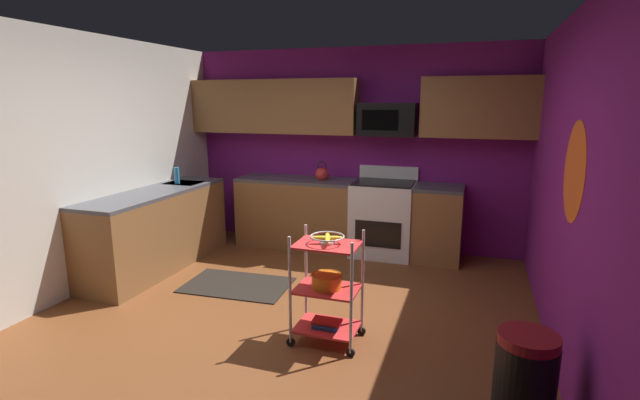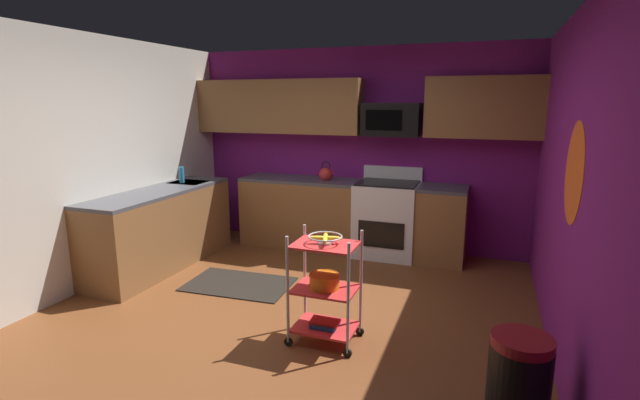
{
  "view_description": "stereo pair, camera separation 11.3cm",
  "coord_description": "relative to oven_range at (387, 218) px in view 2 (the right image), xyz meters",
  "views": [
    {
      "loc": [
        1.55,
        -3.54,
        1.93
      ],
      "look_at": [
        0.25,
        0.33,
        1.05
      ],
      "focal_mm": 26.03,
      "sensor_mm": 36.0,
      "label": 1
    },
    {
      "loc": [
        1.66,
        -3.5,
        1.93
      ],
      "look_at": [
        0.25,
        0.33,
        1.05
      ],
      "focal_mm": 26.03,
      "sensor_mm": 36.0,
      "label": 2
    }
  ],
  "objects": [
    {
      "name": "dish_soap_bottle",
      "position": [
        -2.44,
        -0.83,
        0.54
      ],
      "size": [
        0.06,
        0.06,
        0.2
      ],
      "primitive_type": "cylinder",
      "color": "#2D8CBF",
      "rests_on": "counter_run"
    },
    {
      "name": "trash_can",
      "position": [
        1.4,
        -3.04,
        -0.15
      ],
      "size": [
        0.34,
        0.42,
        0.66
      ],
      "color": "black",
      "rests_on": "ground"
    },
    {
      "name": "floor",
      "position": [
        -0.5,
        -2.1,
        -0.5
      ],
      "size": [
        4.4,
        4.8,
        0.04
      ],
      "primitive_type": "cube",
      "color": "brown",
      "rests_on": "ground"
    },
    {
      "name": "rolling_cart",
      "position": [
        -0.0,
        -2.33,
        -0.03
      ],
      "size": [
        0.56,
        0.38,
        0.91
      ],
      "color": "silver",
      "rests_on": "ground"
    },
    {
      "name": "upper_cabinets",
      "position": [
        -0.61,
        0.13,
        1.37
      ],
      "size": [
        4.4,
        0.33,
        0.7
      ],
      "color": "brown"
    },
    {
      "name": "floor_rug",
      "position": [
        -1.26,
        -1.53,
        -0.47
      ],
      "size": [
        1.14,
        0.76,
        0.01
      ],
      "primitive_type": "cube",
      "rotation": [
        0.0,
        0.0,
        0.06
      ],
      "color": "black",
      "rests_on": "ground"
    },
    {
      "name": "oven_range",
      "position": [
        0.0,
        0.0,
        0.0
      ],
      "size": [
        0.76,
        0.65,
        1.1
      ],
      "color": "white",
      "rests_on": "ground"
    },
    {
      "name": "wall_flower_decal",
      "position": [
        1.7,
        -2.11,
        0.97
      ],
      "size": [
        0.0,
        0.71,
        0.71
      ],
      "primitive_type": "cylinder",
      "rotation": [
        0.0,
        1.57,
        0.0
      ],
      "color": "#E5591E"
    },
    {
      "name": "fruit_bowl",
      "position": [
        -0.0,
        -2.33,
        0.4
      ],
      "size": [
        0.27,
        0.27,
        0.07
      ],
      "color": "silver",
      "rests_on": "rolling_cart"
    },
    {
      "name": "mixing_bowl_large",
      "position": [
        -0.01,
        -2.33,
        0.04
      ],
      "size": [
        0.25,
        0.25,
        0.11
      ],
      "color": "orange",
      "rests_on": "rolling_cart"
    },
    {
      "name": "kettle",
      "position": [
        -0.82,
        -0.0,
        0.52
      ],
      "size": [
        0.21,
        0.18,
        0.26
      ],
      "color": "red",
      "rests_on": "counter_run"
    },
    {
      "name": "microwave",
      "position": [
        -0.0,
        0.1,
        1.22
      ],
      "size": [
        0.7,
        0.39,
        0.4
      ],
      "color": "black"
    },
    {
      "name": "counter_run",
      "position": [
        -1.29,
        -0.55,
        -0.01
      ],
      "size": [
        3.65,
        2.64,
        0.92
      ],
      "color": "brown",
      "rests_on": "ground"
    },
    {
      "name": "wall_back",
      "position": [
        -0.5,
        0.33,
        0.82
      ],
      "size": [
        4.52,
        0.06,
        2.6
      ],
      "primitive_type": "cube",
      "color": "#751970",
      "rests_on": "ground"
    },
    {
      "name": "wall_left",
      "position": [
        -2.73,
        -2.1,
        0.82
      ],
      "size": [
        0.06,
        4.8,
        2.6
      ],
      "primitive_type": "cube",
      "color": "silver",
      "rests_on": "ground"
    },
    {
      "name": "book_stack",
      "position": [
        -0.0,
        -2.33,
        -0.32
      ],
      "size": [
        0.24,
        0.19,
        0.05
      ],
      "color": "#1E4C8C",
      "rests_on": "rolling_cart"
    },
    {
      "name": "wall_right",
      "position": [
        1.73,
        -2.1,
        0.82
      ],
      "size": [
        0.06,
        4.8,
        2.6
      ],
      "primitive_type": "cube",
      "color": "#751970",
      "rests_on": "ground"
    }
  ]
}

